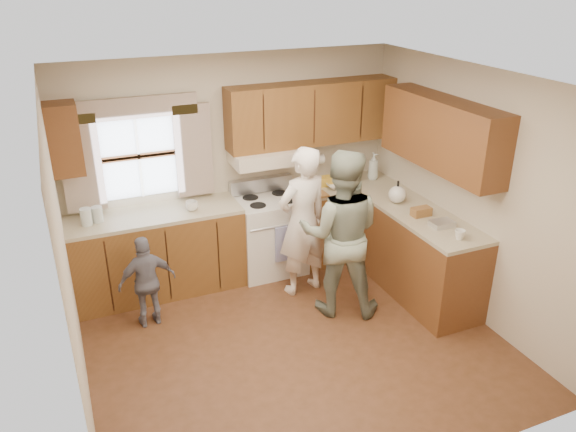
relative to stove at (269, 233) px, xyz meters
name	(u,v)px	position (x,y,z in m)	size (l,w,h in m)	color
room	(295,225)	(-0.30, -1.44, 0.78)	(3.80, 3.80, 3.80)	#4B2C17
kitchen_fixtures	(307,211)	(0.31, -0.36, 0.37)	(3.80, 2.25, 2.15)	#4E2B10
stove	(269,233)	(0.00, 0.00, 0.00)	(0.76, 0.67, 1.07)	silver
woman_left	(303,222)	(0.16, -0.59, 0.37)	(0.61, 0.40, 1.67)	white
woman_right	(340,234)	(0.35, -1.08, 0.41)	(0.85, 0.66, 1.75)	#253B2B
child	(147,282)	(-1.52, -0.59, 0.02)	(0.57, 0.24, 0.97)	slate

